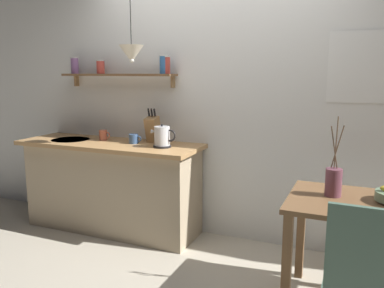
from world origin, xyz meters
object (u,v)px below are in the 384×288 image
Objects in this scene: dining_table at (360,221)px; twig_vase at (333,181)px; electric_kettle at (162,137)px; coffee_mug_by_sink at (103,135)px; pendant_lamp at (132,54)px; knife_block at (153,129)px; coffee_mug_spare at (134,139)px.

dining_table is 0.30m from twig_vase.
electric_kettle is 2.04× the size of coffee_mug_by_sink.
coffee_mug_by_sink is 0.17× the size of pendant_lamp.
dining_table is 1.70× the size of twig_vase.
knife_block is 2.56× the size of coffee_mug_spare.
coffee_mug_by_sink is (-0.52, -0.08, -0.08)m from knife_block.
dining_table is at bearing -14.09° from coffee_mug_by_sink.
twig_vase is 1.82m from knife_block.
pendant_lamp is at bearing -158.01° from electric_kettle.
twig_vase reaches higher than electric_kettle.
dining_table is 3.68× the size of electric_kettle.
twig_vase is 0.77× the size of pendant_lamp.
knife_block reaches higher than electric_kettle.
coffee_mug_by_sink is 0.94m from pendant_lamp.
coffee_mug_spare is (-0.34, 0.06, -0.05)m from electric_kettle.
twig_vase is 1.57m from electric_kettle.
dining_table is 2.12m from coffee_mug_spare.
coffee_mug_by_sink reaches higher than coffee_mug_spare.
pendant_lamp is (-1.74, 0.35, 0.87)m from twig_vase.
coffee_mug_spare is (-0.14, -0.13, -0.09)m from knife_block.
twig_vase is 2.29m from coffee_mug_by_sink.
electric_kettle is 0.28m from knife_block.
knife_block is at bearing 159.97° from dining_table.
twig_vase is 2.17× the size of electric_kettle.
pendant_lamp is (0.10, -0.16, 0.78)m from coffee_mug_spare.
pendant_lamp is (-0.04, -0.29, 0.70)m from knife_block.
electric_kettle is 1.90× the size of coffee_mug_spare.
dining_table is at bearing -15.91° from twig_vase.
pendant_lamp reaches higher than coffee_mug_spare.
twig_vase is 1.91m from coffee_mug_spare.
coffee_mug_spare is 0.19× the size of pendant_lamp.
pendant_lamp reaches higher than coffee_mug_by_sink.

